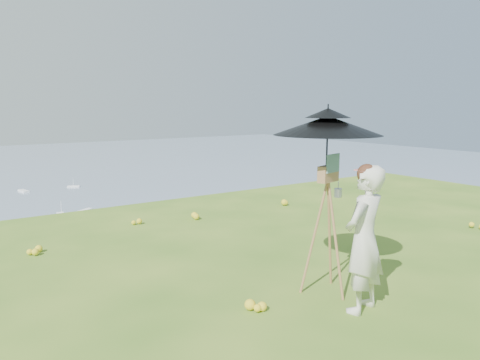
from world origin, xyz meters
TOP-DOWN VIEW (x-y plane):
  - ground at (0.00, 0.00)m, footprint 14.00×14.00m
  - slope_trees at (0.00, 35.00)m, footprint 110.00×50.00m
  - wildflowers at (0.00, 0.25)m, footprint 10.00×10.50m
  - painter at (-2.05, 0.14)m, footprint 0.68×0.54m
  - field_easel at (-2.01, 0.75)m, footprint 0.80×0.80m
  - sun_umbrella at (-2.02, 0.78)m, footprint 1.39×1.39m
  - painter_cap at (-2.05, 0.14)m, footprint 0.26×0.29m

SIDE VIEW (x-z plane):
  - slope_trees at x=0.00m, z-range -18.00..-12.00m
  - ground at x=0.00m, z-range 0.00..0.00m
  - wildflowers at x=0.00m, z-range 0.00..0.12m
  - painter at x=-2.05m, z-range 0.00..1.65m
  - field_easel at x=-2.01m, z-range 0.00..1.71m
  - painter_cap at x=-2.05m, z-range 1.55..1.65m
  - sun_umbrella at x=-2.02m, z-range 1.41..2.29m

